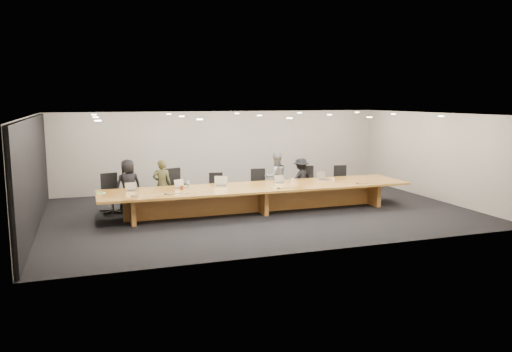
% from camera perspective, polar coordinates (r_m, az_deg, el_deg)
% --- Properties ---
extents(ground, '(12.00, 12.00, 0.00)m').
position_cam_1_polar(ground, '(14.49, 0.38, -4.08)').
color(ground, black).
rests_on(ground, ground).
extents(back_wall, '(12.00, 0.02, 2.80)m').
position_cam_1_polar(back_wall, '(18.04, -3.80, 2.95)').
color(back_wall, beige).
rests_on(back_wall, ground).
extents(left_wall_panel, '(0.08, 7.84, 2.74)m').
position_cam_1_polar(left_wall_panel, '(13.52, -24.11, 0.14)').
color(left_wall_panel, black).
rests_on(left_wall_panel, ground).
extents(conference_table, '(9.00, 1.80, 0.75)m').
position_cam_1_polar(conference_table, '(14.38, 0.39, -2.06)').
color(conference_table, brown).
rests_on(conference_table, ground).
extents(chair_far_left, '(0.71, 0.71, 1.14)m').
position_cam_1_polar(chair_far_left, '(14.89, -16.12, -1.84)').
color(chair_far_left, black).
rests_on(chair_far_left, ground).
extents(chair_left, '(0.78, 0.78, 1.20)m').
position_cam_1_polar(chair_left, '(15.07, -9.04, -1.36)').
color(chair_left, black).
rests_on(chair_left, ground).
extents(chair_mid_left, '(0.59, 0.59, 1.00)m').
position_cam_1_polar(chair_mid_left, '(15.37, -4.54, -1.47)').
color(chair_mid_left, black).
rests_on(chair_mid_left, ground).
extents(chair_mid_right, '(0.61, 0.61, 1.08)m').
position_cam_1_polar(chair_mid_right, '(15.59, 0.40, -1.13)').
color(chair_mid_right, black).
rests_on(chair_mid_right, ground).
extents(chair_right, '(0.69, 0.69, 1.10)m').
position_cam_1_polar(chair_right, '(16.21, 5.90, -0.76)').
color(chair_right, black).
rests_on(chair_right, ground).
extents(chair_far_right, '(0.60, 0.60, 1.05)m').
position_cam_1_polar(chair_far_right, '(16.92, 9.81, -0.54)').
color(chair_far_right, black).
rests_on(chair_far_right, ground).
extents(person_a, '(0.83, 0.64, 1.52)m').
position_cam_1_polar(person_a, '(14.86, -14.39, -1.04)').
color(person_a, black).
rests_on(person_a, ground).
extents(person_b, '(0.61, 0.47, 1.48)m').
position_cam_1_polar(person_b, '(14.90, -10.68, -0.97)').
color(person_b, '#36371E').
rests_on(person_b, ground).
extents(person_c, '(0.77, 0.60, 1.56)m').
position_cam_1_polar(person_c, '(15.80, 2.30, -0.13)').
color(person_c, slate).
rests_on(person_c, ground).
extents(person_d, '(0.98, 0.74, 1.35)m').
position_cam_1_polar(person_d, '(16.16, 5.17, -0.34)').
color(person_d, black).
rests_on(person_d, ground).
extents(laptop_a, '(0.32, 0.26, 0.23)m').
position_cam_1_polar(laptop_a, '(13.97, -14.05, -1.21)').
color(laptop_a, tan).
rests_on(laptop_a, conference_table).
extents(laptop_b, '(0.38, 0.33, 0.24)m').
position_cam_1_polar(laptop_b, '(14.16, -8.55, -0.88)').
color(laptop_b, tan).
rests_on(laptop_b, conference_table).
extents(laptop_c, '(0.43, 0.36, 0.29)m').
position_cam_1_polar(laptop_c, '(14.32, -4.03, -0.60)').
color(laptop_c, beige).
rests_on(laptop_c, conference_table).
extents(laptop_d, '(0.30, 0.22, 0.23)m').
position_cam_1_polar(laptop_d, '(14.87, 2.76, -0.36)').
color(laptop_d, '#C1B794').
rests_on(laptop_d, conference_table).
extents(laptop_e, '(0.41, 0.35, 0.27)m').
position_cam_1_polar(laptop_e, '(15.53, 7.78, 0.03)').
color(laptop_e, tan).
rests_on(laptop_e, conference_table).
extents(water_bottle, '(0.09, 0.09, 0.22)m').
position_cam_1_polar(water_bottle, '(14.07, -7.75, -0.99)').
color(water_bottle, '#B4C5C1').
rests_on(water_bottle, conference_table).
extents(amber_mug, '(0.09, 0.09, 0.11)m').
position_cam_1_polar(amber_mug, '(13.93, -8.48, -1.32)').
color(amber_mug, maroon).
rests_on(amber_mug, conference_table).
extents(paper_cup_near, '(0.09, 0.09, 0.10)m').
position_cam_1_polar(paper_cup_near, '(15.14, 4.19, -0.47)').
color(paper_cup_near, white).
rests_on(paper_cup_near, conference_table).
extents(paper_cup_far, '(0.09, 0.09, 0.10)m').
position_cam_1_polar(paper_cup_far, '(15.35, 8.85, -0.43)').
color(paper_cup_far, silver).
rests_on(paper_cup_far, conference_table).
extents(notepad, '(0.23, 0.19, 0.01)m').
position_cam_1_polar(notepad, '(13.85, -17.29, -1.88)').
color(notepad, white).
rests_on(notepad, conference_table).
extents(lime_gadget, '(0.17, 0.10, 0.03)m').
position_cam_1_polar(lime_gadget, '(13.83, -17.37, -1.82)').
color(lime_gadget, '#5DBC32').
rests_on(lime_gadget, notepad).
extents(av_box, '(0.25, 0.22, 0.03)m').
position_cam_1_polar(av_box, '(13.21, -13.65, -2.20)').
color(av_box, silver).
rests_on(av_box, conference_table).
extents(mic_left, '(0.13, 0.13, 0.03)m').
position_cam_1_polar(mic_left, '(13.31, -10.26, -2.01)').
color(mic_left, black).
rests_on(mic_left, conference_table).
extents(mic_center, '(0.14, 0.14, 0.03)m').
position_cam_1_polar(mic_center, '(13.93, 2.62, -1.39)').
color(mic_center, black).
rests_on(mic_center, conference_table).
extents(mic_right, '(0.14, 0.14, 0.03)m').
position_cam_1_polar(mic_right, '(15.03, 11.53, -0.83)').
color(mic_right, black).
rests_on(mic_right, conference_table).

